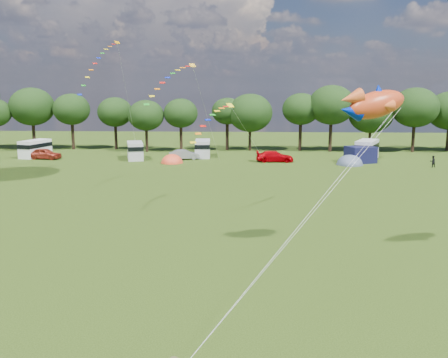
{
  "coord_description": "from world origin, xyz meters",
  "views": [
    {
      "loc": [
        1.59,
        -23.47,
        9.73
      ],
      "look_at": [
        0.0,
        8.0,
        4.0
      ],
      "focal_mm": 40.0,
      "sensor_mm": 36.0,
      "label": 1
    }
  ],
  "objects_px": {
    "tent_greyblue": "(350,165)",
    "car_b": "(184,155)",
    "car_c": "(275,156)",
    "tent_orange": "(172,163)",
    "campervan_d": "(367,149)",
    "walker_a": "(433,161)",
    "car_a": "(45,154)",
    "campervan_c": "(203,148)",
    "fish_kite": "(372,104)",
    "campervan_a": "(35,148)",
    "campervan_b": "(135,150)"
  },
  "relations": [
    {
      "from": "car_b",
      "to": "car_c",
      "type": "height_order",
      "value": "car_c"
    },
    {
      "from": "campervan_d",
      "to": "tent_greyblue",
      "type": "distance_m",
      "value": 6.23
    },
    {
      "from": "car_c",
      "to": "car_b",
      "type": "bearing_deg",
      "value": 82.29
    },
    {
      "from": "campervan_a",
      "to": "tent_greyblue",
      "type": "xyz_separation_m",
      "value": [
        43.7,
        -5.08,
        -1.3
      ]
    },
    {
      "from": "car_a",
      "to": "campervan_c",
      "type": "xyz_separation_m",
      "value": [
        21.79,
        3.47,
        0.53
      ]
    },
    {
      "from": "tent_orange",
      "to": "walker_a",
      "type": "xyz_separation_m",
      "value": [
        33.19,
        -1.99,
        0.72
      ]
    },
    {
      "from": "campervan_a",
      "to": "campervan_d",
      "type": "xyz_separation_m",
      "value": [
        47.0,
        0.01,
        0.13
      ]
    },
    {
      "from": "campervan_a",
      "to": "fish_kite",
      "type": "distance_m",
      "value": 56.31
    },
    {
      "from": "car_c",
      "to": "campervan_c",
      "type": "xyz_separation_m",
      "value": [
        -10.15,
        4.41,
        0.58
      ]
    },
    {
      "from": "car_b",
      "to": "campervan_a",
      "type": "xyz_separation_m",
      "value": [
        -21.69,
        1.34,
        0.63
      ]
    },
    {
      "from": "tent_orange",
      "to": "car_a",
      "type": "bearing_deg",
      "value": 171.6
    },
    {
      "from": "campervan_b",
      "to": "tent_orange",
      "type": "xyz_separation_m",
      "value": [
        5.67,
        -3.3,
        -1.27
      ]
    },
    {
      "from": "car_b",
      "to": "tent_orange",
      "type": "distance_m",
      "value": 3.6
    },
    {
      "from": "car_c",
      "to": "campervan_d",
      "type": "xyz_separation_m",
      "value": [
        12.88,
        2.91,
        0.72
      ]
    },
    {
      "from": "campervan_b",
      "to": "car_a",
      "type": "bearing_deg",
      "value": 77.57
    },
    {
      "from": "car_b",
      "to": "fish_kite",
      "type": "height_order",
      "value": "fish_kite"
    },
    {
      "from": "campervan_d",
      "to": "fish_kite",
      "type": "distance_m",
      "value": 43.12
    },
    {
      "from": "campervan_a",
      "to": "campervan_b",
      "type": "xyz_separation_m",
      "value": [
        14.8,
        -1.36,
        -0.03
      ]
    },
    {
      "from": "car_a",
      "to": "car_b",
      "type": "xyz_separation_m",
      "value": [
        19.51,
        0.61,
        -0.08
      ]
    },
    {
      "from": "walker_a",
      "to": "tent_orange",
      "type": "bearing_deg",
      "value": -14.76
    },
    {
      "from": "campervan_b",
      "to": "walker_a",
      "type": "height_order",
      "value": "campervan_b"
    },
    {
      "from": "campervan_b",
      "to": "campervan_d",
      "type": "xyz_separation_m",
      "value": [
        32.2,
        1.36,
        0.16
      ]
    },
    {
      "from": "campervan_d",
      "to": "fish_kite",
      "type": "relative_size",
      "value": 1.37
    },
    {
      "from": "campervan_b",
      "to": "tent_greyblue",
      "type": "relative_size",
      "value": 1.39
    },
    {
      "from": "campervan_a",
      "to": "walker_a",
      "type": "height_order",
      "value": "campervan_a"
    },
    {
      "from": "car_c",
      "to": "campervan_d",
      "type": "relative_size",
      "value": 0.81
    },
    {
      "from": "car_b",
      "to": "tent_greyblue",
      "type": "height_order",
      "value": "car_b"
    },
    {
      "from": "tent_orange",
      "to": "tent_greyblue",
      "type": "bearing_deg",
      "value": -1.05
    },
    {
      "from": "tent_orange",
      "to": "fish_kite",
      "type": "height_order",
      "value": "fish_kite"
    },
    {
      "from": "car_c",
      "to": "tent_orange",
      "type": "relative_size",
      "value": 1.49
    },
    {
      "from": "campervan_a",
      "to": "campervan_d",
      "type": "height_order",
      "value": "campervan_d"
    },
    {
      "from": "car_a",
      "to": "walker_a",
      "type": "xyz_separation_m",
      "value": [
        51.47,
        -4.69,
        -0.04
      ]
    },
    {
      "from": "car_a",
      "to": "campervan_c",
      "type": "relative_size",
      "value": 0.91
    },
    {
      "from": "car_c",
      "to": "tent_greyblue",
      "type": "relative_size",
      "value": 1.28
    },
    {
      "from": "campervan_c",
      "to": "fish_kite",
      "type": "relative_size",
      "value": 1.17
    },
    {
      "from": "car_c",
      "to": "tent_orange",
      "type": "distance_m",
      "value": 13.78
    },
    {
      "from": "campervan_b",
      "to": "tent_greyblue",
      "type": "xyz_separation_m",
      "value": [
        28.91,
        -3.73,
        -1.27
      ]
    },
    {
      "from": "car_b",
      "to": "campervan_d",
      "type": "xyz_separation_m",
      "value": [
        25.3,
        1.35,
        0.76
      ]
    },
    {
      "from": "campervan_a",
      "to": "tent_orange",
      "type": "height_order",
      "value": "campervan_a"
    },
    {
      "from": "campervan_c",
      "to": "tent_orange",
      "type": "xyz_separation_m",
      "value": [
        -3.51,
        -6.17,
        -1.29
      ]
    },
    {
      "from": "tent_greyblue",
      "to": "car_b",
      "type": "bearing_deg",
      "value": 170.35
    },
    {
      "from": "campervan_c",
      "to": "tent_orange",
      "type": "distance_m",
      "value": 7.21
    },
    {
      "from": "campervan_c",
      "to": "fish_kite",
      "type": "distance_m",
      "value": 45.58
    },
    {
      "from": "car_a",
      "to": "tent_greyblue",
      "type": "distance_m",
      "value": 41.64
    },
    {
      "from": "campervan_b",
      "to": "fish_kite",
      "type": "xyz_separation_m",
      "value": [
        22.63,
        -40.03,
        7.58
      ]
    },
    {
      "from": "car_c",
      "to": "campervan_a",
      "type": "xyz_separation_m",
      "value": [
        -34.12,
        2.9,
        0.6
      ]
    },
    {
      "from": "car_b",
      "to": "car_c",
      "type": "xyz_separation_m",
      "value": [
        12.43,
        -1.56,
        0.04
      ]
    },
    {
      "from": "tent_greyblue",
      "to": "fish_kite",
      "type": "height_order",
      "value": "fish_kite"
    },
    {
      "from": "tent_greyblue",
      "to": "car_c",
      "type": "bearing_deg",
      "value": 167.19
    },
    {
      "from": "campervan_d",
      "to": "walker_a",
      "type": "distance_m",
      "value": 9.44
    }
  ]
}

